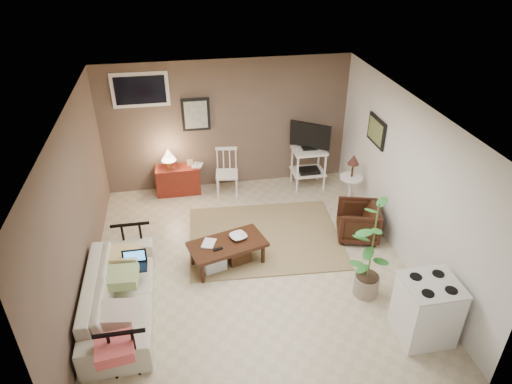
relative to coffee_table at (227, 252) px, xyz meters
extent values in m
plane|color=#C1B293|center=(0.34, -0.05, -0.23)|extent=(5.00, 5.00, 0.00)
cube|color=black|center=(-0.21, 2.43, 1.22)|extent=(0.50, 0.03, 0.60)
cube|color=black|center=(2.56, 1.00, 1.29)|extent=(0.03, 0.60, 0.45)
cube|color=white|center=(-1.11, 2.43, 1.72)|extent=(0.96, 0.03, 0.60)
cube|color=#89784F|center=(0.67, 0.55, -0.22)|extent=(2.51, 2.06, 0.02)
cube|color=#371B0F|center=(0.01, 0.00, 0.13)|extent=(1.21, 0.84, 0.05)
cylinder|color=#371B0F|center=(-0.39, -0.33, -0.06)|extent=(0.06, 0.06, 0.35)
cylinder|color=#371B0F|center=(0.52, -0.07, -0.06)|extent=(0.06, 0.06, 0.35)
cylinder|color=#371B0F|center=(-0.51, 0.08, -0.06)|extent=(0.06, 0.06, 0.35)
cylinder|color=#371B0F|center=(0.41, 0.33, -0.06)|extent=(0.06, 0.06, 0.35)
cube|color=black|center=(-0.14, -0.13, 0.17)|extent=(0.14, 0.08, 0.02)
cube|color=#4D2B1B|center=(0.17, 0.05, -0.10)|extent=(0.38, 0.35, 0.24)
cube|color=silver|center=(-0.21, -0.06, -0.12)|extent=(0.38, 0.35, 0.20)
imported|color=beige|center=(-1.46, -0.72, 0.17)|extent=(0.60, 2.07, 0.81)
cube|color=black|center=(-1.27, -0.42, 0.24)|extent=(0.32, 0.22, 0.02)
cube|color=black|center=(-1.27, -0.30, 0.35)|extent=(0.32, 0.02, 0.20)
cube|color=#389BFD|center=(-1.27, -0.31, 0.35)|extent=(0.27, 0.00, 0.16)
cube|color=maroon|center=(-0.63, 2.24, 0.03)|extent=(0.80, 0.35, 0.53)
cylinder|color=#A58B3F|center=(-0.76, 2.21, 0.39)|extent=(0.09, 0.09, 0.18)
cone|color=beige|center=(-0.76, 2.21, 0.58)|extent=(0.27, 0.27, 0.21)
cube|color=tan|center=(-0.39, 2.26, 0.36)|extent=(0.11, 0.02, 0.13)
cube|color=white|center=(0.26, 2.03, 0.18)|extent=(0.45, 0.45, 0.04)
cylinder|color=white|center=(0.06, 1.88, -0.03)|extent=(0.03, 0.03, 0.40)
cylinder|color=white|center=(0.40, 1.84, -0.03)|extent=(0.03, 0.03, 0.40)
cylinder|color=white|center=(0.11, 2.22, -0.03)|extent=(0.03, 0.03, 0.40)
cylinder|color=white|center=(0.45, 2.18, -0.03)|extent=(0.03, 0.03, 0.40)
cube|color=white|center=(0.28, 2.21, 0.62)|extent=(0.40, 0.09, 0.06)
cube|color=white|center=(1.80, 2.06, 0.51)|extent=(0.60, 0.49, 0.04)
cube|color=white|center=(1.80, 2.06, 0.08)|extent=(0.60, 0.49, 0.03)
cylinder|color=white|center=(1.54, 1.86, 0.15)|extent=(0.04, 0.04, 0.77)
cylinder|color=white|center=(2.07, 1.86, 0.15)|extent=(0.04, 0.04, 0.77)
cylinder|color=white|center=(1.54, 2.27, 0.15)|extent=(0.04, 0.04, 0.77)
cylinder|color=white|center=(2.07, 2.27, 0.15)|extent=(0.04, 0.04, 0.77)
cube|color=black|center=(1.80, 2.06, 0.57)|extent=(0.27, 0.15, 0.03)
cube|color=black|center=(1.80, 2.06, 0.82)|extent=(0.66, 0.49, 0.46)
cube|color=#D7AB53|center=(1.80, 2.06, 0.82)|extent=(0.54, 0.38, 0.37)
cube|color=black|center=(1.80, 2.01, 0.10)|extent=(0.38, 0.27, 0.11)
cylinder|color=white|center=(2.30, 1.16, -0.22)|extent=(0.27, 0.27, 0.03)
cylinder|color=white|center=(2.30, 1.16, 0.08)|extent=(0.05, 0.05, 0.59)
cylinder|color=white|center=(2.30, 1.16, 0.39)|extent=(0.39, 0.39, 0.03)
cylinder|color=black|center=(2.30, 1.16, 0.53)|extent=(0.04, 0.04, 0.26)
cone|color=#3E1F19|center=(2.30, 1.16, 0.73)|extent=(0.20, 0.20, 0.18)
imported|color=black|center=(2.13, 0.31, 0.09)|extent=(0.73, 0.76, 0.64)
cylinder|color=gray|center=(1.77, -0.95, -0.08)|extent=(0.33, 0.33, 0.30)
cylinder|color=#4C602D|center=(1.77, -0.95, 0.65)|extent=(0.02, 0.02, 1.16)
cube|color=white|center=(2.17, -1.75, 0.17)|extent=(0.62, 0.58, 0.80)
cube|color=silver|center=(2.17, -1.75, 0.58)|extent=(0.64, 0.59, 0.03)
cylinder|color=black|center=(2.03, -1.90, 0.60)|extent=(0.14, 0.14, 0.01)
cylinder|color=black|center=(2.31, -1.90, 0.60)|extent=(0.14, 0.14, 0.01)
cylinder|color=black|center=(2.03, -1.61, 0.60)|extent=(0.14, 0.14, 0.01)
cylinder|color=black|center=(2.31, -1.61, 0.60)|extent=(0.14, 0.14, 0.01)
imported|color=#371B0F|center=(0.18, 0.08, 0.28)|extent=(0.25, 0.13, 0.24)
imported|color=#371B0F|center=(-0.34, 0.06, 0.28)|extent=(0.17, 0.08, 0.24)
imported|color=#371B0F|center=(-0.34, 2.26, 0.42)|extent=(0.18, 0.07, 0.24)
camera|label=1|loc=(-0.53, -5.27, 4.15)|focal=32.00mm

